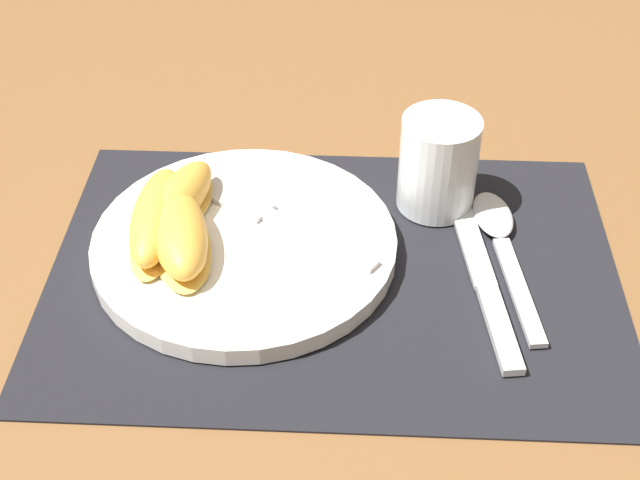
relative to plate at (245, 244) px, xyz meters
name	(u,v)px	position (x,y,z in m)	size (l,w,h in m)	color
ground_plane	(334,273)	(0.08, -0.02, -0.01)	(3.00, 3.00, 0.00)	brown
placemat	(334,271)	(0.08, -0.02, -0.01)	(0.47, 0.33, 0.00)	black
plate	(245,244)	(0.00, 0.00, 0.00)	(0.26, 0.26, 0.02)	white
juice_glass	(438,168)	(0.16, 0.07, 0.03)	(0.07, 0.07, 0.09)	silver
knife	(482,273)	(0.20, -0.02, -0.01)	(0.05, 0.23, 0.01)	silver
spoon	(499,234)	(0.22, 0.03, 0.00)	(0.05, 0.19, 0.01)	silver
fork	(273,218)	(0.02, 0.02, 0.01)	(0.16, 0.12, 0.00)	silver
citrus_wedge_0	(180,201)	(-0.06, 0.03, 0.02)	(0.07, 0.11, 0.04)	#F7C656
citrus_wedge_1	(157,219)	(-0.07, 0.00, 0.02)	(0.04, 0.13, 0.04)	#F7C656
citrus_wedge_2	(181,233)	(-0.05, -0.02, 0.02)	(0.07, 0.12, 0.04)	#F7C656
citrus_wedge_3	(176,238)	(-0.05, -0.02, 0.02)	(0.09, 0.11, 0.03)	#F7C656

